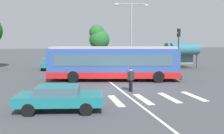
{
  "coord_description": "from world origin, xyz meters",
  "views": [
    {
      "loc": [
        -4.76,
        -17.76,
        3.77
      ],
      "look_at": [
        0.18,
        3.5,
        1.3
      ],
      "focal_mm": 40.31,
      "sensor_mm": 36.0,
      "label": 1
    }
  ],
  "objects_px": {
    "parked_car_charcoal": "(91,62)",
    "pedestrian_crossing_street": "(131,78)",
    "parked_car_teal": "(49,63)",
    "bus_stop_shelter": "(182,49)",
    "twin_arm_street_lamp": "(131,28)",
    "traffic_light_far_corner": "(178,43)",
    "city_transit_bus": "(113,63)",
    "background_tree_right": "(99,38)",
    "parked_car_silver": "(150,61)",
    "foreground_sedan": "(59,97)",
    "parked_car_red": "(69,63)",
    "parked_car_black": "(112,62)",
    "parked_car_blue": "(133,62)"
  },
  "relations": [
    {
      "from": "parked_car_charcoal",
      "to": "pedestrian_crossing_street",
      "type": "bearing_deg",
      "value": -86.9
    },
    {
      "from": "pedestrian_crossing_street",
      "to": "parked_car_charcoal",
      "type": "xyz_separation_m",
      "value": [
        -0.79,
        14.55,
        -0.2
      ]
    },
    {
      "from": "parked_car_teal",
      "to": "bus_stop_shelter",
      "type": "relative_size",
      "value": 1.05
    },
    {
      "from": "pedestrian_crossing_street",
      "to": "twin_arm_street_lamp",
      "type": "bearing_deg",
      "value": 72.51
    },
    {
      "from": "parked_car_teal",
      "to": "traffic_light_far_corner",
      "type": "bearing_deg",
      "value": -20.15
    },
    {
      "from": "city_transit_bus",
      "to": "parked_car_teal",
      "type": "distance_m",
      "value": 11.67
    },
    {
      "from": "bus_stop_shelter",
      "to": "background_tree_right",
      "type": "relative_size",
      "value": 0.73
    },
    {
      "from": "pedestrian_crossing_street",
      "to": "parked_car_silver",
      "type": "bearing_deg",
      "value": 63.51
    },
    {
      "from": "traffic_light_far_corner",
      "to": "parked_car_charcoal",
      "type": "bearing_deg",
      "value": 153.03
    },
    {
      "from": "foreground_sedan",
      "to": "parked_car_charcoal",
      "type": "distance_m",
      "value": 18.85
    },
    {
      "from": "parked_car_red",
      "to": "parked_car_black",
      "type": "xyz_separation_m",
      "value": [
        5.61,
        0.05,
        0.0
      ]
    },
    {
      "from": "parked_car_charcoal",
      "to": "parked_car_blue",
      "type": "height_order",
      "value": "same"
    },
    {
      "from": "city_transit_bus",
      "to": "parked_car_teal",
      "type": "bearing_deg",
      "value": 120.25
    },
    {
      "from": "pedestrian_crossing_street",
      "to": "twin_arm_street_lamp",
      "type": "distance_m",
      "value": 13.51
    },
    {
      "from": "pedestrian_crossing_street",
      "to": "parked_car_blue",
      "type": "xyz_separation_m",
      "value": [
        4.87,
        14.61,
        -0.2
      ]
    },
    {
      "from": "city_transit_bus",
      "to": "parked_car_black",
      "type": "relative_size",
      "value": 2.65
    },
    {
      "from": "parked_car_black",
      "to": "background_tree_right",
      "type": "bearing_deg",
      "value": 93.32
    },
    {
      "from": "bus_stop_shelter",
      "to": "parked_car_charcoal",
      "type": "bearing_deg",
      "value": 166.25
    },
    {
      "from": "city_transit_bus",
      "to": "parked_car_silver",
      "type": "relative_size",
      "value": 2.61
    },
    {
      "from": "parked_car_blue",
      "to": "twin_arm_street_lamp",
      "type": "height_order",
      "value": "twin_arm_street_lamp"
    },
    {
      "from": "foreground_sedan",
      "to": "traffic_light_far_corner",
      "type": "height_order",
      "value": "traffic_light_far_corner"
    },
    {
      "from": "parked_car_black",
      "to": "twin_arm_street_lamp",
      "type": "relative_size",
      "value": 0.56
    },
    {
      "from": "city_transit_bus",
      "to": "bus_stop_shelter",
      "type": "distance_m",
      "value": 12.49
    },
    {
      "from": "parked_car_blue",
      "to": "bus_stop_shelter",
      "type": "distance_m",
      "value": 6.39
    },
    {
      "from": "pedestrian_crossing_street",
      "to": "bus_stop_shelter",
      "type": "relative_size",
      "value": 0.4
    },
    {
      "from": "parked_car_charcoal",
      "to": "traffic_light_far_corner",
      "type": "bearing_deg",
      "value": -26.97
    },
    {
      "from": "city_transit_bus",
      "to": "traffic_light_far_corner",
      "type": "relative_size",
      "value": 2.44
    },
    {
      "from": "traffic_light_far_corner",
      "to": "twin_arm_street_lamp",
      "type": "xyz_separation_m",
      "value": [
        -4.88,
        2.6,
        1.73
      ]
    },
    {
      "from": "parked_car_blue",
      "to": "background_tree_right",
      "type": "distance_m",
      "value": 9.2
    },
    {
      "from": "bus_stop_shelter",
      "to": "parked_car_silver",
      "type": "bearing_deg",
      "value": 134.55
    },
    {
      "from": "parked_car_black",
      "to": "bus_stop_shelter",
      "type": "bearing_deg",
      "value": -21.44
    },
    {
      "from": "pedestrian_crossing_street",
      "to": "foreground_sedan",
      "type": "xyz_separation_m",
      "value": [
        -5.07,
        -3.8,
        -0.2
      ]
    },
    {
      "from": "parked_car_blue",
      "to": "parked_car_silver",
      "type": "height_order",
      "value": "same"
    },
    {
      "from": "pedestrian_crossing_street",
      "to": "twin_arm_street_lamp",
      "type": "xyz_separation_m",
      "value": [
        3.87,
        12.29,
        4.04
      ]
    },
    {
      "from": "traffic_light_far_corner",
      "to": "parked_car_silver",
      "type": "bearing_deg",
      "value": 104.73
    },
    {
      "from": "parked_car_black",
      "to": "traffic_light_far_corner",
      "type": "xyz_separation_m",
      "value": [
        6.61,
        -5.36,
        2.51
      ]
    },
    {
      "from": "parked_car_red",
      "to": "parked_car_silver",
      "type": "height_order",
      "value": "same"
    },
    {
      "from": "traffic_light_far_corner",
      "to": "twin_arm_street_lamp",
      "type": "distance_m",
      "value": 5.79
    },
    {
      "from": "traffic_light_far_corner",
      "to": "foreground_sedan",
      "type": "bearing_deg",
      "value": -135.68
    },
    {
      "from": "city_transit_bus",
      "to": "twin_arm_street_lamp",
      "type": "relative_size",
      "value": 1.49
    },
    {
      "from": "parked_car_silver",
      "to": "parked_car_teal",
      "type": "bearing_deg",
      "value": 178.97
    },
    {
      "from": "parked_car_teal",
      "to": "parked_car_silver",
      "type": "height_order",
      "value": "same"
    },
    {
      "from": "parked_car_black",
      "to": "bus_stop_shelter",
      "type": "relative_size",
      "value": 1.05
    },
    {
      "from": "traffic_light_far_corner",
      "to": "twin_arm_street_lamp",
      "type": "bearing_deg",
      "value": 151.95
    },
    {
      "from": "parked_car_silver",
      "to": "bus_stop_shelter",
      "type": "distance_m",
      "value": 4.56
    },
    {
      "from": "parked_car_black",
      "to": "parked_car_silver",
      "type": "relative_size",
      "value": 0.98
    },
    {
      "from": "city_transit_bus",
      "to": "traffic_light_far_corner",
      "type": "distance_m",
      "value": 10.13
    },
    {
      "from": "city_transit_bus",
      "to": "parked_car_black",
      "type": "distance_m",
      "value": 10.29
    },
    {
      "from": "pedestrian_crossing_street",
      "to": "background_tree_right",
      "type": "bearing_deg",
      "value": 85.69
    },
    {
      "from": "parked_car_teal",
      "to": "parked_car_black",
      "type": "bearing_deg",
      "value": -0.25
    }
  ]
}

